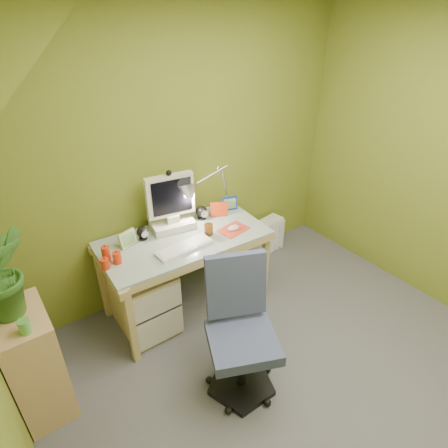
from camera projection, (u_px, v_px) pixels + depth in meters
floor at (310, 393)px, 2.53m from camera, size 3.20×3.20×0.01m
wall_back at (181, 156)px, 3.04m from camera, size 3.20×0.01×2.40m
slope_ceiling at (146, 173)px, 1.09m from camera, size 1.10×3.20×1.10m
desk at (186, 272)px, 3.10m from camera, size 1.33×0.71×0.70m
monitor at (170, 196)px, 2.90m from camera, size 0.45×0.31×0.57m
speaker_left at (143, 233)px, 2.87m from camera, size 0.11×0.11×0.11m
speaker_right at (202, 213)px, 3.14m from camera, size 0.12×0.12×0.12m
keyboard at (184, 247)px, 2.78m from camera, size 0.44×0.16×0.02m
mousepad at (233, 229)px, 3.02m from camera, size 0.26×0.20×0.01m
mouse at (233, 228)px, 3.01m from camera, size 0.11×0.08×0.04m
amber_tumbler at (209, 229)px, 2.94m from camera, size 0.08×0.08×0.09m
candle_cluster at (108, 257)px, 2.60m from camera, size 0.17×0.16×0.12m
photo_frame_red at (219, 209)px, 3.19m from camera, size 0.14×0.09×0.13m
photo_frame_blue at (229, 203)px, 3.29m from camera, size 0.14×0.06×0.12m
photo_frame_green at (128, 239)px, 2.79m from camera, size 0.14×0.06×0.12m
desk_lamp at (218, 178)px, 3.11m from camera, size 0.64×0.40×0.64m
side_ledge at (35, 363)px, 2.28m from camera, size 0.29×0.44×0.77m
potted_plant at (3, 273)px, 1.98m from camera, size 0.34×0.29×0.55m
green_cup at (25, 326)px, 1.97m from camera, size 0.06×0.06×0.08m
task_chair at (243, 341)px, 2.36m from camera, size 0.64×0.64×0.87m
radiator at (266, 236)px, 3.90m from camera, size 0.38×0.20×0.36m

